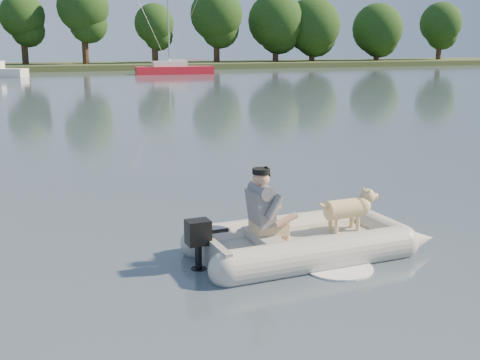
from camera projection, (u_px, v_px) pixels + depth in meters
name	position (u px, v px, depth m)	size (l,w,h in m)	color
water	(250.00, 265.00, 8.33)	(160.00, 160.00, 0.00)	slate
shore_bank	(50.00, 67.00, 65.16)	(160.00, 12.00, 0.70)	#47512D
treeline	(129.00, 20.00, 65.99)	(93.93, 7.35, 9.27)	#332316
dinghy	(308.00, 213.00, 8.71)	(4.55, 2.90, 1.40)	#ADADA8
man	(262.00, 205.00, 8.44)	(0.74, 0.63, 1.09)	slate
dog	(344.00, 212.00, 9.02)	(0.95, 0.34, 0.63)	tan
outboard_motor	(198.00, 247.00, 8.13)	(0.42, 0.29, 0.80)	black
sailboat	(174.00, 69.00, 56.04)	(7.29, 2.66, 9.84)	red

